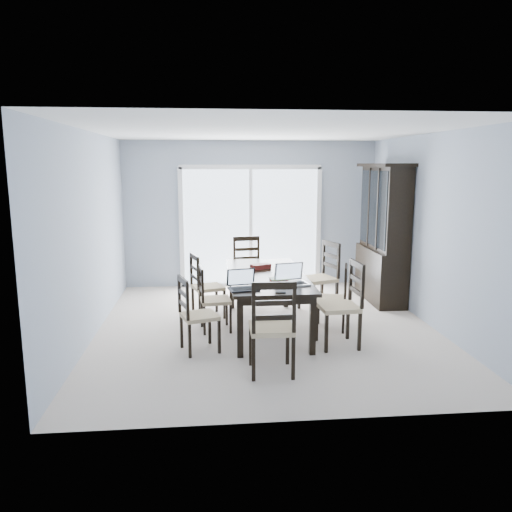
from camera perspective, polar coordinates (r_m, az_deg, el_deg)
The scene contains 24 objects.
floor at distance 6.83m, azimuth 1.20°, elevation -8.22°, with size 5.00×5.00×0.00m, color beige.
ceiling at distance 6.49m, azimuth 1.29°, elevation 14.10°, with size 5.00×5.00×0.00m, color white.
back_wall at distance 9.00m, azimuth -0.62°, elevation 4.79°, with size 4.50×0.02×2.60m, color #97A3B4.
wall_left at distance 6.66m, azimuth -18.39°, elevation 2.26°, with size 0.02×5.00×2.60m, color #97A3B4.
wall_right at distance 7.15m, azimuth 19.46°, elevation 2.73°, with size 0.02×5.00×2.60m, color #97A3B4.
balcony at distance 10.21m, azimuth -1.09°, elevation -2.22°, with size 4.50×2.00×0.10m, color gray.
railing at distance 11.08m, azimuth -1.49°, elevation 1.94°, with size 4.50×0.06×1.10m, color #99999E.
dining_table at distance 6.65m, azimuth 1.22°, elevation -2.72°, with size 1.00×2.20×0.75m.
china_hutch at distance 8.24m, azimuth 14.31°, elevation 2.35°, with size 0.50×1.38×2.20m.
sliding_door at distance 9.01m, azimuth -0.61°, elevation 3.43°, with size 2.52×0.05×2.18m.
chair_left_near at distance 5.89m, azimuth -7.33°, elevation -5.74°, with size 0.51×0.50×1.05m.
chair_left_mid at distance 6.61m, azimuth -5.40°, elevation -4.08°, with size 0.43×0.42×1.01m.
chair_left_far at distance 7.18m, azimuth -6.21°, elevation -2.63°, with size 0.52×0.51×1.08m.
chair_right_near at distance 6.13m, azimuth 10.33°, elevation -4.38°, with size 0.49×0.48×1.20m.
chair_right_mid at distance 6.73m, azimuth 9.34°, elevation -3.89°, with size 0.48×0.47×1.01m.
chair_right_far at distance 7.58m, azimuth 7.79°, elevation -1.45°, with size 0.59×0.58×1.20m.
chair_end_near at distance 5.15m, azimuth 1.90°, elevation -7.07°, with size 0.46×0.47×1.20m.
chair_end_far at distance 8.08m, azimuth -0.95°, elevation -0.66°, with size 0.51×0.52×1.19m.
laptop_dark at distance 5.78m, azimuth -1.42°, elevation -3.36°, with size 0.37×0.29×0.23m.
laptop_silver at distance 6.05m, azimuth 4.27°, elevation -2.73°, with size 0.41×0.33×0.25m.
book_stack at distance 6.23m, azimuth 2.64°, elevation -2.71°, with size 0.26×0.21×0.04m.
cell_phone at distance 5.67m, azimuth 2.83°, elevation -4.17°, with size 0.12×0.05×0.01m, color black.
game_box at distance 6.95m, azimuth 0.53°, elevation -1.20°, with size 0.27×0.13×0.07m, color #48100E.
hot_tub at distance 10.18m, azimuth -4.40°, elevation 1.00°, with size 2.26×2.08×1.04m.
Camera 1 is at (-0.76, -6.43, 2.19)m, focal length 35.00 mm.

